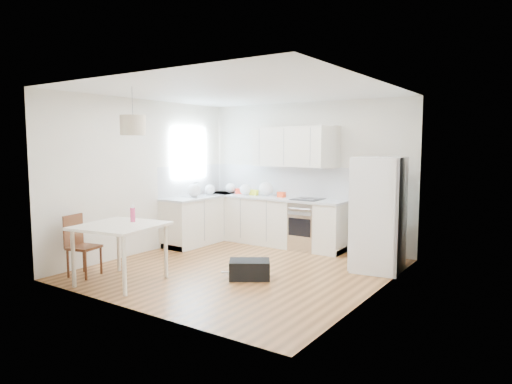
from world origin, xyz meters
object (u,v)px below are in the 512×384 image
refrigerator (380,214)px  dining_table (120,231)px  dining_chair (84,246)px  gym_bag (250,269)px

refrigerator → dining_table: refrigerator is taller
dining_table → dining_chair: (-0.70, -0.09, -0.28)m
dining_table → gym_bag: size_ratio=2.07×
dining_table → gym_bag: (1.37, 1.16, -0.59)m
dining_chair → gym_bag: bearing=18.3°
refrigerator → dining_table: (-2.73, -2.68, -0.14)m
dining_table → dining_chair: bearing=178.5°
dining_chair → gym_bag: 2.44m
refrigerator → dining_table: bearing=-143.1°
dining_table → dining_chair: size_ratio=1.33×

